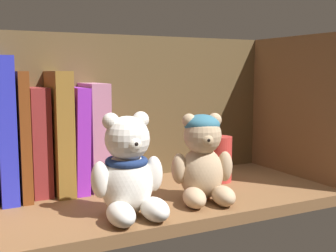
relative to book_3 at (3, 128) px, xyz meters
The scene contains 12 objects.
shelf_board 28.08cm from the book_3, 26.23° to the right, with size 66.26×28.54×2.00cm, color brown.
shelf_back_panel 22.68cm from the book_3, ahead, with size 68.66×1.20×30.76cm, color brown.
shelf_side_panel_right 57.32cm from the book_3, 11.06° to the right, with size 1.60×30.94×30.76cm, color brown.
book_3 is the anchor object (origin of this frame).
book_4 2.93cm from the book_3, ahead, with size 1.72×14.06×21.63cm, color brown.
book_5 6.16cm from the book_3, ahead, with size 3.25×10.24×18.84cm, color maroon.
book_6 9.22cm from the book_3, ahead, with size 3.02×13.76×21.66cm, color olive.
book_7 12.56cm from the book_3, ahead, with size 2.39×12.82×18.77cm, color purple.
book_8 15.80cm from the book_3, ahead, with size 3.48×12.10×19.47cm, color #B56F91.
teddy_bear_larger 24.87cm from the book_3, 50.70° to the right, with size 11.32×11.43×15.63cm.
teddy_bear_smaller 34.33cm from the book_3, 30.03° to the right, with size 11.21×11.50×14.68cm.
pillar_candle 40.51cm from the book_3, 11.11° to the right, with size 4.65×4.65×8.93cm, color #C63833.
Camera 1 is at (-29.97, -66.64, 23.56)cm, focal length 46.19 mm.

